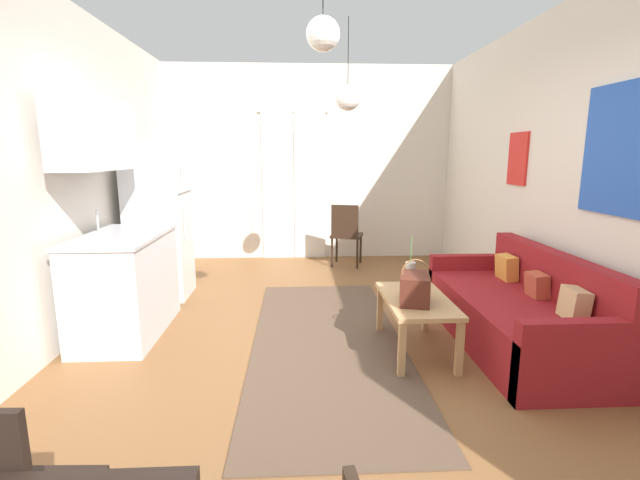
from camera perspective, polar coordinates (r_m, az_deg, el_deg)
ground_plane at (r=3.63m, az=0.38°, el=-15.78°), size 4.82×7.68×0.10m
wall_back at (r=6.82m, az=-1.43°, el=9.64°), size 4.42×0.13×2.87m
wall_right at (r=4.00m, az=33.33°, el=7.11°), size 0.12×7.28×2.87m
wall_left at (r=3.79m, az=-34.55°, el=6.84°), size 0.12×7.28×2.87m
area_rug at (r=3.89m, az=0.95°, el=-12.93°), size 1.26×3.20×0.01m
couch at (r=4.12m, az=24.35°, el=-8.72°), size 0.84×1.93×0.79m
coffee_table at (r=3.69m, az=12.24°, el=-8.20°), size 0.50×0.93×0.45m
bamboo_vase at (r=3.78m, az=11.48°, el=-4.63°), size 0.08×0.08×0.47m
handbag at (r=3.51m, az=12.02°, el=-6.06°), size 0.29×0.37×0.35m
refrigerator at (r=5.22m, az=-19.98°, el=2.44°), size 0.63×0.59×1.74m
kitchen_counter at (r=4.25m, az=-24.41°, el=-1.26°), size 0.64×1.19×2.04m
accent_chair at (r=6.29m, az=3.35°, el=1.04°), size 0.51×0.50×0.89m
pendant_lamp_near at (r=3.14m, az=0.38°, el=24.95°), size 0.22×0.22×0.64m
pendant_lamp_far at (r=4.59m, az=3.58°, el=17.78°), size 0.25×0.25×0.87m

